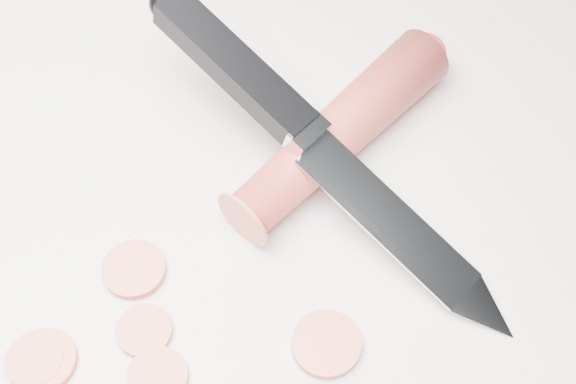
# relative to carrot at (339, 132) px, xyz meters

# --- Properties ---
(ground) EXTENTS (2.40, 2.40, 0.00)m
(ground) POSITION_rel_carrot_xyz_m (-0.08, -0.11, -0.02)
(ground) COLOR silver
(ground) RESTS_ON ground
(carrot) EXTENTS (0.11, 0.17, 0.03)m
(carrot) POSITION_rel_carrot_xyz_m (0.00, 0.00, 0.00)
(carrot) COLOR #B92F27
(carrot) RESTS_ON ground
(carrot_slice_1) EXTENTS (0.04, 0.04, 0.01)m
(carrot_slice_1) POSITION_rel_carrot_xyz_m (-0.12, -0.18, -0.02)
(carrot_slice_1) COLOR #E25F48
(carrot_slice_1) RESTS_ON ground
(carrot_slice_2) EXTENTS (0.04, 0.04, 0.01)m
(carrot_slice_2) POSITION_rel_carrot_xyz_m (-0.10, -0.12, -0.02)
(carrot_slice_2) COLOR #E25F48
(carrot_slice_2) RESTS_ON ground
(carrot_slice_3) EXTENTS (0.03, 0.03, 0.01)m
(carrot_slice_3) POSITION_rel_carrot_xyz_m (-0.06, -0.17, -0.02)
(carrot_slice_3) COLOR #E25F48
(carrot_slice_3) RESTS_ON ground
(carrot_slice_4) EXTENTS (0.04, 0.04, 0.01)m
(carrot_slice_4) POSITION_rel_carrot_xyz_m (0.02, -0.13, -0.02)
(carrot_slice_4) COLOR #E25F48
(carrot_slice_4) RESTS_ON ground
(carrot_slice_5) EXTENTS (0.03, 0.03, 0.01)m
(carrot_slice_5) POSITION_rel_carrot_xyz_m (-0.13, -0.18, -0.02)
(carrot_slice_5) COLOR #E25F48
(carrot_slice_5) RESTS_ON ground
(carrot_slice_7) EXTENTS (0.03, 0.03, 0.01)m
(carrot_slice_7) POSITION_rel_carrot_xyz_m (-0.08, -0.15, -0.02)
(carrot_slice_7) COLOR #E25F48
(carrot_slice_7) RESTS_ON ground
(kitchen_knife) EXTENTS (0.27, 0.16, 0.08)m
(kitchen_knife) POSITION_rel_carrot_xyz_m (-0.00, -0.03, 0.02)
(kitchen_knife) COLOR silver
(kitchen_knife) RESTS_ON ground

